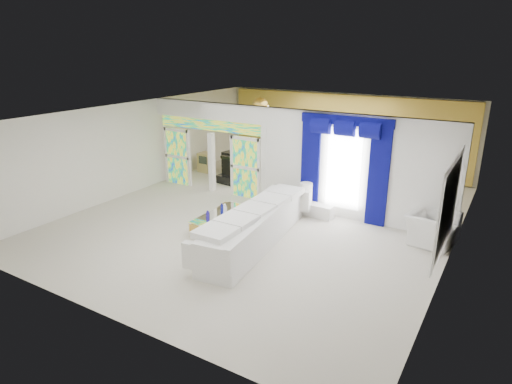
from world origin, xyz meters
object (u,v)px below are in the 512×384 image
Objects in this scene: white_sofa at (256,228)px; grand_piano at (251,162)px; armchair at (432,228)px; coffee_table at (219,221)px; console_table at (315,210)px.

white_sofa is 2.45× the size of grand_piano.
coffee_table is at bearing 121.91° from armchair.
coffee_table is at bearing 160.82° from white_sofa.
grand_piano is (-2.11, 5.03, 0.25)m from coffee_table.
armchair is at bearing -15.18° from grand_piano.
grand_piano is at bearing 77.70° from armchair.
armchair reaches higher than coffee_table.
coffee_table reaches higher than console_table.
coffee_table is 2.87m from console_table.
console_table is at bearing -28.28° from grand_piano.
armchair reaches higher than console_table.
armchair is 0.66× the size of grand_piano.
white_sofa reaches higher than armchair.
grand_piano is at bearing 144.38° from console_table.
white_sofa is 3.98× the size of console_table.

